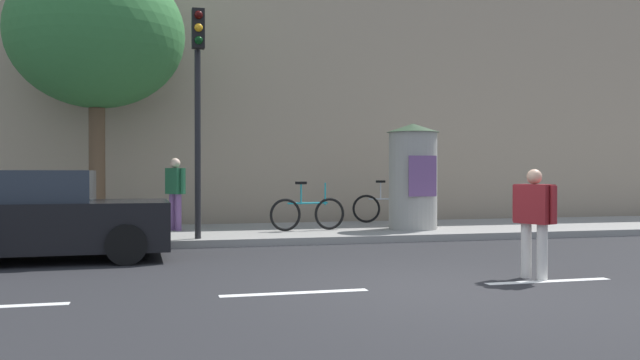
% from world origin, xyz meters
% --- Properties ---
extents(ground_plane, '(80.00, 80.00, 0.00)m').
position_xyz_m(ground_plane, '(0.00, 0.00, 0.00)').
color(ground_plane, '#232326').
extents(sidewalk_curb, '(36.00, 4.00, 0.15)m').
position_xyz_m(sidewalk_curb, '(0.00, 7.00, 0.07)').
color(sidewalk_curb, gray).
rests_on(sidewalk_curb, ground_plane).
extents(lane_markings, '(25.80, 0.16, 0.01)m').
position_xyz_m(lane_markings, '(-0.00, 0.00, 0.00)').
color(lane_markings, silver).
rests_on(lane_markings, ground_plane).
extents(building_backdrop, '(36.00, 5.00, 8.28)m').
position_xyz_m(building_backdrop, '(0.00, 12.00, 4.14)').
color(building_backdrop, tan).
rests_on(building_backdrop, ground_plane).
extents(traffic_light, '(0.24, 0.45, 4.42)m').
position_xyz_m(traffic_light, '(-2.50, 5.24, 3.12)').
color(traffic_light, black).
rests_on(traffic_light, sidewalk_curb).
extents(poster_column, '(1.20, 1.20, 2.41)m').
position_xyz_m(poster_column, '(2.41, 6.35, 1.37)').
color(poster_column, '#9E9B93').
rests_on(poster_column, sidewalk_curb).
extents(street_tree, '(3.86, 3.86, 6.01)m').
position_xyz_m(street_tree, '(-4.55, 7.75, 4.50)').
color(street_tree, brown).
rests_on(street_tree, sidewalk_curb).
extents(pedestrian_in_dark_shirt, '(0.42, 0.63, 1.49)m').
position_xyz_m(pedestrian_in_dark_shirt, '(1.64, 0.22, 0.87)').
color(pedestrian_in_dark_shirt, silver).
rests_on(pedestrian_in_dark_shirt, ground_plane).
extents(pedestrian_near_pole, '(0.44, 0.52, 1.61)m').
position_xyz_m(pedestrian_near_pole, '(-2.86, 7.30, 1.09)').
color(pedestrian_near_pole, '#724C84').
rests_on(pedestrian_near_pole, sidewalk_curb).
extents(bicycle_leaning, '(1.73, 0.48, 1.09)m').
position_xyz_m(bicycle_leaning, '(2.49, 8.31, 0.54)').
color(bicycle_leaning, black).
rests_on(bicycle_leaning, sidewalk_curb).
extents(bicycle_upright, '(1.76, 0.28, 1.09)m').
position_xyz_m(bicycle_upright, '(-0.00, 6.60, 0.54)').
color(bicycle_upright, black).
rests_on(bicycle_upright, sidewalk_curb).
extents(parked_car_dark, '(4.54, 2.03, 1.48)m').
position_xyz_m(parked_car_dark, '(-5.40, 3.83, 0.72)').
color(parked_car_dark, black).
rests_on(parked_car_dark, ground_plane).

